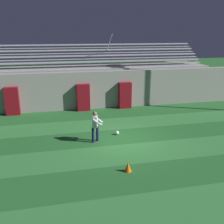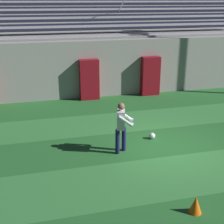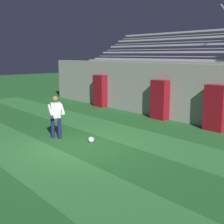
{
  "view_description": "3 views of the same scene",
  "coord_description": "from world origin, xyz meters",
  "px_view_note": "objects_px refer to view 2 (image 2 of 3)",
  "views": [
    {
      "loc": [
        -3.54,
        -12.7,
        5.62
      ],
      "look_at": [
        -0.74,
        -0.01,
        1.61
      ],
      "focal_mm": 42.0,
      "sensor_mm": 36.0,
      "label": 1
    },
    {
      "loc": [
        -4.14,
        -8.68,
        4.67
      ],
      "look_at": [
        -1.73,
        0.85,
        1.11
      ],
      "focal_mm": 50.0,
      "sensor_mm": 36.0,
      "label": 2
    },
    {
      "loc": [
        8.87,
        -5.76,
        3.24
      ],
      "look_at": [
        0.16,
        1.41,
        1.15
      ],
      "focal_mm": 50.0,
      "sensor_mm": 36.0,
      "label": 3
    }
  ],
  "objects_px": {
    "padding_pillar_gate_left": "(89,80)",
    "padding_pillar_gate_right": "(150,76)",
    "traffic_cone": "(196,205)",
    "soccer_ball": "(152,136)",
    "goalkeeper": "(121,125)"
  },
  "relations": [
    {
      "from": "padding_pillar_gate_left",
      "to": "soccer_ball",
      "type": "xyz_separation_m",
      "value": [
        1.3,
        -5.18,
        -0.87
      ]
    },
    {
      "from": "padding_pillar_gate_right",
      "to": "traffic_cone",
      "type": "bearing_deg",
      "value": -104.36
    },
    {
      "from": "padding_pillar_gate_left",
      "to": "traffic_cone",
      "type": "bearing_deg",
      "value": -85.12
    },
    {
      "from": "padding_pillar_gate_left",
      "to": "padding_pillar_gate_right",
      "type": "relative_size",
      "value": 1.0
    },
    {
      "from": "padding_pillar_gate_right",
      "to": "soccer_ball",
      "type": "xyz_separation_m",
      "value": [
        -1.86,
        -5.18,
        -0.87
      ]
    },
    {
      "from": "soccer_ball",
      "to": "traffic_cone",
      "type": "bearing_deg",
      "value": -97.14
    },
    {
      "from": "padding_pillar_gate_right",
      "to": "traffic_cone",
      "type": "height_order",
      "value": "padding_pillar_gate_right"
    },
    {
      "from": "padding_pillar_gate_left",
      "to": "traffic_cone",
      "type": "height_order",
      "value": "padding_pillar_gate_left"
    },
    {
      "from": "soccer_ball",
      "to": "traffic_cone",
      "type": "height_order",
      "value": "traffic_cone"
    },
    {
      "from": "padding_pillar_gate_right",
      "to": "goalkeeper",
      "type": "xyz_separation_m",
      "value": [
        -3.2,
        -5.89,
        -0.03
      ]
    },
    {
      "from": "soccer_ball",
      "to": "traffic_cone",
      "type": "relative_size",
      "value": 0.52
    },
    {
      "from": "padding_pillar_gate_left",
      "to": "soccer_ball",
      "type": "distance_m",
      "value": 5.42
    },
    {
      "from": "padding_pillar_gate_right",
      "to": "soccer_ball",
      "type": "height_order",
      "value": "padding_pillar_gate_right"
    },
    {
      "from": "padding_pillar_gate_right",
      "to": "traffic_cone",
      "type": "distance_m",
      "value": 9.59
    },
    {
      "from": "goalkeeper",
      "to": "soccer_ball",
      "type": "xyz_separation_m",
      "value": [
        1.34,
        0.7,
        -0.84
      ]
    }
  ]
}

